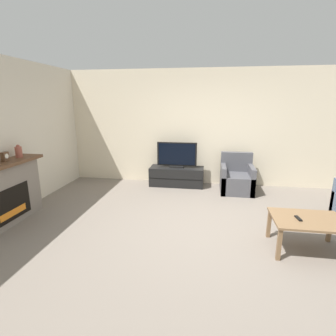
{
  "coord_description": "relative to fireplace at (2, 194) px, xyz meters",
  "views": [
    {
      "loc": [
        0.07,
        -3.79,
        1.94
      ],
      "look_at": [
        -0.61,
        0.5,
        0.85
      ],
      "focal_mm": 28.0,
      "sensor_mm": 36.0,
      "label": 1
    }
  ],
  "objects": [
    {
      "name": "ground_plane",
      "position": [
        3.15,
        0.32,
        -0.52
      ],
      "size": [
        24.0,
        24.0,
        0.0
      ],
      "primitive_type": "plane",
      "color": "slate"
    },
    {
      "name": "wall_back",
      "position": [
        3.15,
        2.83,
        0.83
      ],
      "size": [
        12.0,
        0.06,
        2.7
      ],
      "color": "beige",
      "rests_on": "ground"
    },
    {
      "name": "fireplace",
      "position": [
        0.0,
        0.0,
        0.0
      ],
      "size": [
        0.43,
        1.59,
        1.03
      ],
      "color": "slate",
      "rests_on": "ground"
    },
    {
      "name": "mantel_vase_right",
      "position": [
        0.02,
        0.48,
        0.6
      ],
      "size": [
        0.11,
        0.11,
        0.22
      ],
      "color": "#994C3D",
      "rests_on": "fireplace"
    },
    {
      "name": "mantel_clock",
      "position": [
        0.02,
        0.16,
        0.58
      ],
      "size": [
        0.08,
        0.11,
        0.15
      ],
      "color": "brown",
      "rests_on": "fireplace"
    },
    {
      "name": "tv_stand",
      "position": [
        2.49,
        2.51,
        -0.3
      ],
      "size": [
        1.26,
        0.49,
        0.44
      ],
      "color": "black",
      "rests_on": "ground"
    },
    {
      "name": "tv",
      "position": [
        2.49,
        2.51,
        0.2
      ],
      "size": [
        0.93,
        0.18,
        0.6
      ],
      "color": "black",
      "rests_on": "tv_stand"
    },
    {
      "name": "armchair",
      "position": [
        3.86,
        2.3,
        -0.25
      ],
      "size": [
        0.7,
        0.76,
        0.84
      ],
      "color": "#4C4C51",
      "rests_on": "ground"
    },
    {
      "name": "coffee_table",
      "position": [
        4.56,
        -0.05,
        -0.13
      ],
      "size": [
        0.91,
        0.67,
        0.46
      ],
      "color": "brown",
      "rests_on": "ground"
    },
    {
      "name": "remote",
      "position": [
        4.42,
        -0.07,
        -0.06
      ],
      "size": [
        0.06,
        0.15,
        0.02
      ],
      "rotation": [
        0.0,
        0.0,
        0.14
      ],
      "color": "black",
      "rests_on": "coffee_table"
    }
  ]
}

